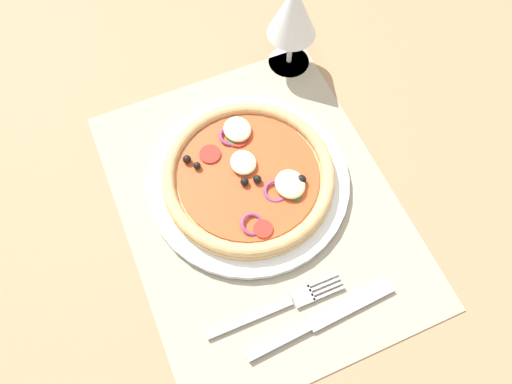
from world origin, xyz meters
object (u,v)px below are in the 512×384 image
at_px(fork, 283,304).
at_px(knife, 323,318).
at_px(pizza, 248,175).
at_px(plate, 248,181).
at_px(wine_glass, 293,14).

bearing_deg(fork, knife, -42.32).
height_order(pizza, knife, pizza).
relative_size(fork, knife, 0.90).
xyz_separation_m(plate, knife, (0.21, 0.01, -0.00)).
bearing_deg(wine_glass, plate, -39.40).
bearing_deg(knife, pizza, 89.85).
height_order(knife, wine_glass, wine_glass).
height_order(pizza, wine_glass, wine_glass).
distance_m(plate, fork, 0.17).
xyz_separation_m(plate, wine_glass, (-0.17, 0.14, 0.09)).
bearing_deg(fork, plate, 82.33).
height_order(fork, wine_glass, wine_glass).
distance_m(fork, knife, 0.05).
relative_size(plate, pizza, 1.18).
xyz_separation_m(plate, pizza, (-0.00, 0.00, 0.02)).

